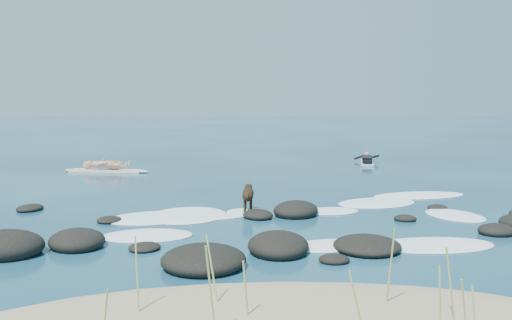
{
  "coord_description": "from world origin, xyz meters",
  "views": [
    {
      "loc": [
        -0.61,
        -14.67,
        2.92
      ],
      "look_at": [
        -0.03,
        4.0,
        0.9
      ],
      "focal_mm": 40.0,
      "sensor_mm": 36.0,
      "label": 1
    }
  ],
  "objects": [
    {
      "name": "ground",
      "position": [
        0.0,
        0.0,
        0.0
      ],
      "size": [
        160.0,
        160.0,
        0.0
      ],
      "primitive_type": "plane",
      "color": "#0A2642",
      "rests_on": "ground"
    },
    {
      "name": "dune_grass",
      "position": [
        0.26,
        -8.16,
        0.61
      ],
      "size": [
        4.26,
        1.61,
        1.23
      ],
      "color": "#8E9B4B",
      "rests_on": "ground"
    },
    {
      "name": "reef_rocks",
      "position": [
        -0.04,
        -3.36,
        0.11
      ],
      "size": [
        13.85,
        6.46,
        0.62
      ],
      "color": "black",
      "rests_on": "ground"
    },
    {
      "name": "breaking_foam",
      "position": [
        0.77,
        -0.81,
        0.01
      ],
      "size": [
        10.46,
        7.46,
        0.12
      ],
      "color": "white",
      "rests_on": "ground"
    },
    {
      "name": "standing_surfer_rig",
      "position": [
        -5.87,
        8.0,
        0.79
      ],
      "size": [
        3.5,
        1.1,
        1.99
      ],
      "rotation": [
        0.0,
        0.0,
        -0.17
      ],
      "color": "beige",
      "rests_on": "ground"
    },
    {
      "name": "paddling_surfer_rig",
      "position": [
        5.18,
        10.65,
        0.15
      ],
      "size": [
        1.26,
        2.62,
        0.45
      ],
      "rotation": [
        0.0,
        0.0,
        1.37
      ],
      "color": "silver",
      "rests_on": "ground"
    },
    {
      "name": "dog",
      "position": [
        -0.37,
        -0.27,
        0.48
      ],
      "size": [
        0.31,
        1.14,
        0.72
      ],
      "rotation": [
        0.0,
        0.0,
        1.53
      ],
      "color": "black",
      "rests_on": "ground"
    }
  ]
}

